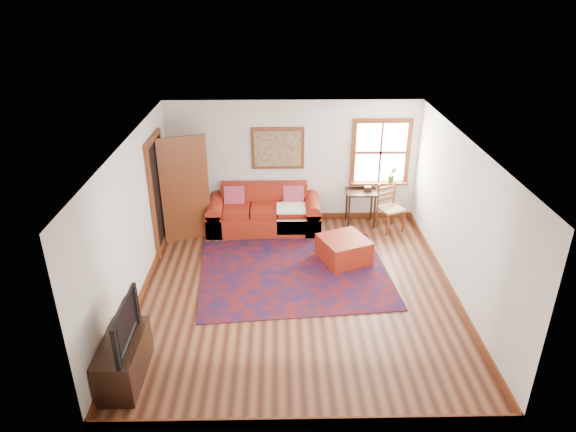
{
  "coord_description": "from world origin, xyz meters",
  "views": [
    {
      "loc": [
        -0.28,
        -7.0,
        4.68
      ],
      "look_at": [
        -0.14,
        0.6,
        1.07
      ],
      "focal_mm": 32.0,
      "sensor_mm": 36.0,
      "label": 1
    }
  ],
  "objects_px": {
    "red_ottoman": "(344,249)",
    "red_leather_sofa": "(264,215)",
    "ladder_back_chair": "(389,206)",
    "media_cabinet": "(124,360)",
    "side_table": "(361,197)"
  },
  "relations": [
    {
      "from": "ladder_back_chair",
      "to": "red_leather_sofa",
      "type": "bearing_deg",
      "value": 177.86
    },
    {
      "from": "red_leather_sofa",
      "to": "ladder_back_chair",
      "type": "bearing_deg",
      "value": -2.14
    },
    {
      "from": "red_ottoman",
      "to": "red_leather_sofa",
      "type": "bearing_deg",
      "value": 114.29
    },
    {
      "from": "red_ottoman",
      "to": "ladder_back_chair",
      "type": "bearing_deg",
      "value": 27.01
    },
    {
      "from": "ladder_back_chair",
      "to": "media_cabinet",
      "type": "bearing_deg",
      "value": -135.03
    },
    {
      "from": "side_table",
      "to": "media_cabinet",
      "type": "relative_size",
      "value": 0.7
    },
    {
      "from": "media_cabinet",
      "to": "ladder_back_chair",
      "type": "bearing_deg",
      "value": 44.97
    },
    {
      "from": "red_ottoman",
      "to": "side_table",
      "type": "height_order",
      "value": "side_table"
    },
    {
      "from": "red_ottoman",
      "to": "side_table",
      "type": "relative_size",
      "value": 1.05
    },
    {
      "from": "red_leather_sofa",
      "to": "media_cabinet",
      "type": "xyz_separation_m",
      "value": [
        -1.67,
        -4.24,
        -0.0
      ]
    },
    {
      "from": "red_leather_sofa",
      "to": "red_ottoman",
      "type": "bearing_deg",
      "value": -42.64
    },
    {
      "from": "red_leather_sofa",
      "to": "side_table",
      "type": "bearing_deg",
      "value": 3.75
    },
    {
      "from": "red_ottoman",
      "to": "media_cabinet",
      "type": "height_order",
      "value": "media_cabinet"
    },
    {
      "from": "side_table",
      "to": "red_leather_sofa",
      "type": "bearing_deg",
      "value": -176.25
    },
    {
      "from": "ladder_back_chair",
      "to": "media_cabinet",
      "type": "xyz_separation_m",
      "value": [
        -4.15,
        -4.15,
        -0.22
      ]
    }
  ]
}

